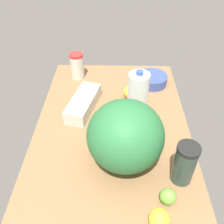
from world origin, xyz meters
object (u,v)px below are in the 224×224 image
object	(u,v)px
shaker_bottle	(185,164)
lemon_far_back	(130,92)
milk_jug	(138,95)
lime_near_front	(168,196)
egg_carton	(83,103)
mixing_bowl	(152,80)
watermelon	(125,136)
tumbler_cup	(77,66)
lemon_loose	(159,219)

from	to	relation	value
shaker_bottle	lemon_far_back	distance (cm)	57.05
milk_jug	lime_near_front	bearing A→B (deg)	-169.93
shaker_bottle	egg_carton	xyz separation A→B (cm)	(43.18, 43.96, -5.70)
mixing_bowl	shaker_bottle	bearing A→B (deg)	-175.95
watermelon	lime_near_front	distance (cm)	27.64
egg_carton	lemon_far_back	distance (cm)	27.34
tumbler_cup	watermelon	bearing A→B (deg)	-156.46
mixing_bowl	lemon_far_back	bearing A→B (deg)	136.02
mixing_bowl	lemon_far_back	distance (cm)	20.00
milk_jug	tumbler_cup	xyz separation A→B (cm)	(34.68, 35.12, -4.14)
egg_carton	tumbler_cup	distance (cm)	32.14
lemon_far_back	shaker_bottle	bearing A→B (deg)	-160.79
shaker_bottle	mixing_bowl	distance (cm)	68.46
watermelon	tumbler_cup	size ratio (longest dim) A/B	1.93
watermelon	lime_near_front	size ratio (longest dim) A/B	4.99
shaker_bottle	tumbler_cup	xyz separation A→B (cm)	(74.23, 50.94, -1.29)
shaker_bottle	watermelon	size ratio (longest dim) A/B	0.60
lemon_loose	tumbler_cup	bearing A→B (deg)	22.96
tumbler_cup	shaker_bottle	bearing A→B (deg)	-145.54
tumbler_cup	lemon_loose	distance (cm)	101.54
egg_carton	lime_near_front	world-z (taller)	egg_carton
milk_jug	shaker_bottle	bearing A→B (deg)	-158.20
milk_jug	lemon_loose	size ratio (longest dim) A/B	3.62
tumbler_cup	lemon_far_back	distance (cm)	38.54
lemon_far_back	lemon_loose	bearing A→B (deg)	-174.26
lemon_loose	egg_carton	bearing A→B (deg)	27.59
tumbler_cup	lemon_far_back	xyz separation A→B (cm)	(-20.63, -32.26, -4.41)
milk_jug	lemon_far_back	bearing A→B (deg)	11.51
shaker_bottle	tumbler_cup	world-z (taller)	shaker_bottle
shaker_bottle	egg_carton	size ratio (longest dim) A/B	0.65
lemon_far_back	tumbler_cup	bearing A→B (deg)	57.40
lemon_far_back	egg_carton	bearing A→B (deg)	112.41
shaker_bottle	milk_jug	world-z (taller)	milk_jug
egg_carton	lime_near_front	bearing A→B (deg)	-130.80
lemon_far_back	lime_near_front	world-z (taller)	lemon_far_back
watermelon	lime_near_front	xyz separation A→B (cm)	(-19.64, -15.70, -11.47)
egg_carton	lime_near_front	xyz separation A→B (cm)	(-53.45, -36.98, -0.61)
lemon_loose	mixing_bowl	bearing A→B (deg)	-4.31
egg_carton	lemon_loose	xyz separation A→B (cm)	(-62.35, -32.59, -0.13)
mixing_bowl	tumbler_cup	xyz separation A→B (cm)	(6.26, 46.13, 5.23)
egg_carton	watermelon	distance (cm)	41.40
egg_carton	lemon_far_back	xyz separation A→B (cm)	(10.42, -25.27, 0.01)
watermelon	mixing_bowl	bearing A→B (deg)	-16.95
lemon_far_back	lime_near_front	bearing A→B (deg)	-169.61
shaker_bottle	milk_jug	size ratio (longest dim) A/B	0.72
egg_carton	shaker_bottle	bearing A→B (deg)	-119.97
egg_carton	milk_jug	distance (cm)	29.63
shaker_bottle	mixing_bowl	world-z (taller)	shaker_bottle
lemon_loose	milk_jug	bearing A→B (deg)	4.33
tumbler_cup	lemon_far_back	bearing A→B (deg)	-122.60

